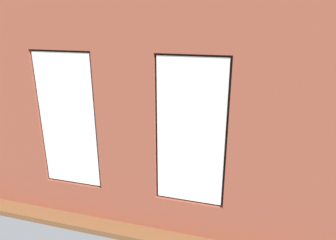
{
  "coord_description": "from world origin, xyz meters",
  "views": [
    {
      "loc": [
        -1.72,
        6.26,
        3.17
      ],
      "look_at": [
        -0.06,
        0.4,
        1.11
      ],
      "focal_mm": 32.0,
      "sensor_mm": 36.0,
      "label": 1
    }
  ],
  "objects": [
    {
      "name": "remote_silver",
      "position": [
        -0.31,
        0.2,
        0.45
      ],
      "size": [
        0.18,
        0.07,
        0.02
      ],
      "primitive_type": "cube",
      "rotation": [
        0.0,
        0.0,
        4.85
      ],
      "color": "#B2B2B7",
      "rests_on": "coffee_table"
    },
    {
      "name": "cup_ceramic",
      "position": [
        -0.21,
        0.09,
        0.49
      ],
      "size": [
        0.09,
        0.09,
        0.11
      ],
      "primitive_type": "cylinder",
      "color": "#B23D38",
      "rests_on": "coffee_table"
    },
    {
      "name": "white_wall_right",
      "position": [
        3.02,
        0.2,
        1.76
      ],
      "size": [
        0.1,
        4.6,
        3.51
      ],
      "primitive_type": "cube",
      "color": "white",
      "rests_on": "ground_plane"
    },
    {
      "name": "tv_flatscreen",
      "position": [
        2.72,
        0.53,
        0.84
      ],
      "size": [
        0.99,
        0.2,
        0.7
      ],
      "color": "black",
      "rests_on": "media_console"
    },
    {
      "name": "potted_plant_corner_far_left",
      "position": [
        -2.52,
        1.87,
        0.58
      ],
      "size": [
        0.6,
        0.6,
        0.92
      ],
      "color": "beige",
      "rests_on": "ground_plane"
    },
    {
      "name": "brick_wall_with_windows",
      "position": [
        0.0,
        2.42,
        1.75
      ],
      "size": [
        6.14,
        0.3,
        3.51
      ],
      "color": "brown",
      "rests_on": "ground_plane"
    },
    {
      "name": "media_console",
      "position": [
        2.72,
        0.53,
        0.25
      ],
      "size": [
        1.02,
        0.42,
        0.49
      ],
      "primitive_type": "cube",
      "color": "black",
      "rests_on": "ground_plane"
    },
    {
      "name": "potted_plant_by_left_couch",
      "position": [
        -1.97,
        -1.43,
        0.38
      ],
      "size": [
        0.34,
        0.34,
        0.6
      ],
      "color": "#47423D",
      "rests_on": "ground_plane"
    },
    {
      "name": "couch_left",
      "position": [
        -2.37,
        -0.04,
        0.33
      ],
      "size": [
        0.9,
        1.9,
        0.8
      ],
      "rotation": [
        0.0,
        0.0,
        1.55
      ],
      "color": "black",
      "rests_on": "ground_plane"
    },
    {
      "name": "potted_plant_near_tv",
      "position": [
        2.17,
        1.49,
        0.68
      ],
      "size": [
        0.64,
        0.64,
        1.08
      ],
      "color": "#47423D",
      "rests_on": "ground_plane"
    },
    {
      "name": "potted_plant_between_couches",
      "position": [
        -1.28,
        1.73,
        0.65
      ],
      "size": [
        0.91,
        0.91,
        1.22
      ],
      "color": "#9E5638",
      "rests_on": "ground_plane"
    },
    {
      "name": "remote_gray",
      "position": [
        -0.58,
        -0.04,
        0.45
      ],
      "size": [
        0.12,
        0.18,
        0.02
      ],
      "primitive_type": "cube",
      "rotation": [
        0.0,
        0.0,
        0.43
      ],
      "color": "#59595B",
      "rests_on": "coffee_table"
    },
    {
      "name": "coffee_table",
      "position": [
        -0.21,
        0.09,
        0.38
      ],
      "size": [
        1.35,
        0.73,
        0.44
      ],
      "color": "#A87547",
      "rests_on": "ground_plane"
    },
    {
      "name": "potted_plant_foreground_right",
      "position": [
        2.42,
        -1.74,
        0.46
      ],
      "size": [
        0.74,
        0.79,
        1.05
      ],
      "color": "gray",
      "rests_on": "ground_plane"
    },
    {
      "name": "ground_plane",
      "position": [
        0.0,
        0.0,
        -0.05
      ],
      "size": [
        6.74,
        5.6,
        0.1
      ],
      "primitive_type": "cube",
      "color": "brown"
    },
    {
      "name": "couch_by_window",
      "position": [
        0.08,
        1.77,
        0.33
      ],
      "size": [
        1.83,
        0.87,
        0.8
      ],
      "color": "black",
      "rests_on": "ground_plane"
    },
    {
      "name": "table_plant_small",
      "position": [
        -0.04,
        -0.0,
        0.53
      ],
      "size": [
        0.11,
        0.11,
        0.18
      ],
      "color": "beige",
      "rests_on": "coffee_table"
    },
    {
      "name": "candle_jar",
      "position": [
        0.19,
        0.2,
        0.48
      ],
      "size": [
        0.08,
        0.08,
        0.09
      ],
      "primitive_type": "cylinder",
      "color": "#B7333D",
      "rests_on": "coffee_table"
    }
  ]
}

